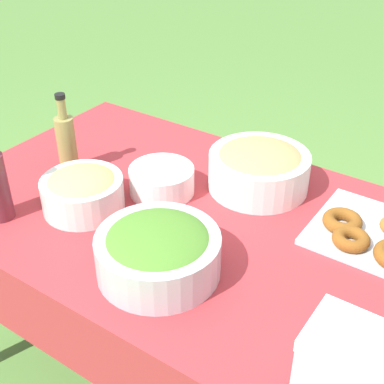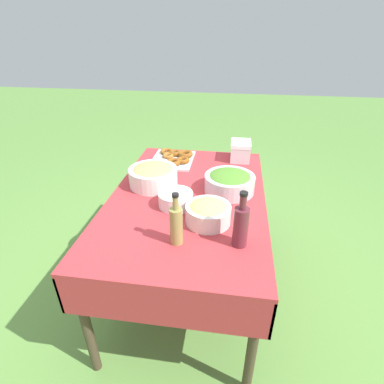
# 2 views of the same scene
# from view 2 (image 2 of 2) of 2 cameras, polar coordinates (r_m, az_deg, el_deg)

# --- Properties ---
(ground_plane) EXTENTS (14.00, 14.00, 0.00)m
(ground_plane) POSITION_cam_2_polar(r_m,az_deg,el_deg) (2.32, -0.67, -16.97)
(ground_plane) COLOR #609342
(picnic_table) EXTENTS (1.49, 0.94, 0.76)m
(picnic_table) POSITION_cam_2_polar(r_m,az_deg,el_deg) (1.90, -0.78, -3.01)
(picnic_table) COLOR #B73338
(picnic_table) RESTS_ON ground_plane
(salad_bowl) EXTENTS (0.31, 0.31, 0.13)m
(salad_bowl) POSITION_cam_2_polar(r_m,az_deg,el_deg) (1.88, 7.18, 1.98)
(salad_bowl) COLOR silver
(salad_bowl) RESTS_ON picnic_table
(pasta_bowl) EXTENTS (0.24, 0.24, 0.12)m
(pasta_bowl) POSITION_cam_2_polar(r_m,az_deg,el_deg) (1.58, 3.09, -3.84)
(pasta_bowl) COLOR white
(pasta_bowl) RESTS_ON picnic_table
(donut_platter) EXTENTS (0.36, 0.31, 0.05)m
(donut_platter) POSITION_cam_2_polar(r_m,az_deg,el_deg) (2.33, -3.29, 6.49)
(donut_platter) COLOR silver
(donut_platter) RESTS_ON picnic_table
(plate_stack) EXTENTS (0.20, 0.20, 0.08)m
(plate_stack) POSITION_cam_2_polar(r_m,az_deg,el_deg) (1.73, -3.12, -1.38)
(plate_stack) COLOR white
(plate_stack) RESTS_ON picnic_table
(olive_oil_bottle) EXTENTS (0.06, 0.06, 0.27)m
(olive_oil_bottle) POSITION_cam_2_polar(r_m,az_deg,el_deg) (1.41, -3.03, -6.14)
(olive_oil_bottle) COLOR #998E4C
(olive_oil_bottle) RESTS_ON picnic_table
(wine_bottle) EXTENTS (0.07, 0.07, 0.29)m
(wine_bottle) POSITION_cam_2_polar(r_m,az_deg,el_deg) (1.41, 9.28, -6.24)
(wine_bottle) COLOR maroon
(wine_bottle) RESTS_ON picnic_table
(bread_bowl) EXTENTS (0.31, 0.31, 0.14)m
(bread_bowl) POSITION_cam_2_polar(r_m,az_deg,el_deg) (1.96, -7.41, 3.26)
(bread_bowl) COLOR white
(bread_bowl) RESTS_ON picnic_table
(cooler_box) EXTENTS (0.18, 0.15, 0.15)m
(cooler_box) POSITION_cam_2_polar(r_m,az_deg,el_deg) (2.35, 9.21, 7.76)
(cooler_box) COLOR silver
(cooler_box) RESTS_ON picnic_table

